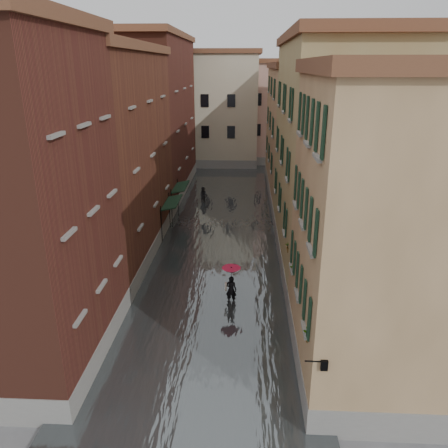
# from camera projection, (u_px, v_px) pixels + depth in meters

# --- Properties ---
(ground) EXTENTS (120.00, 120.00, 0.00)m
(ground) POSITION_uv_depth(u_px,v_px,m) (205.00, 332.00, 20.46)
(ground) COLOR #535355
(ground) RESTS_ON ground
(floodwater) EXTENTS (10.00, 60.00, 0.20)m
(floodwater) POSITION_uv_depth(u_px,v_px,m) (221.00, 231.00, 32.62)
(floodwater) COLOR #4A5052
(floodwater) RESTS_ON ground
(building_left_near) EXTENTS (6.00, 8.00, 13.00)m
(building_left_near) POSITION_uv_depth(u_px,v_px,m) (15.00, 211.00, 16.69)
(building_left_near) COLOR brown
(building_left_near) RESTS_ON ground
(building_left_mid) EXTENTS (6.00, 14.00, 12.50)m
(building_left_mid) POSITION_uv_depth(u_px,v_px,m) (104.00, 160.00, 27.10)
(building_left_mid) COLOR #582D1C
(building_left_mid) RESTS_ON ground
(building_left_far) EXTENTS (6.00, 16.00, 14.00)m
(building_left_far) POSITION_uv_depth(u_px,v_px,m) (153.00, 119.00, 40.92)
(building_left_far) COLOR brown
(building_left_far) RESTS_ON ground
(building_right_near) EXTENTS (6.00, 8.00, 11.50)m
(building_right_near) POSITION_uv_depth(u_px,v_px,m) (384.00, 237.00, 16.27)
(building_right_near) COLOR #94724C
(building_right_near) RESTS_ON ground
(building_right_mid) EXTENTS (6.00, 14.00, 13.00)m
(building_right_mid) POSITION_uv_depth(u_px,v_px,m) (332.00, 158.00, 26.33)
(building_right_mid) COLOR #9D905F
(building_right_mid) RESTS_ON ground
(building_right_far) EXTENTS (6.00, 16.00, 11.50)m
(building_right_far) POSITION_uv_depth(u_px,v_px,m) (302.00, 134.00, 40.66)
(building_right_far) COLOR #94724C
(building_right_far) RESTS_ON ground
(building_end_cream) EXTENTS (12.00, 9.00, 13.00)m
(building_end_cream) POSITION_uv_depth(u_px,v_px,m) (208.00, 110.00, 54.03)
(building_end_cream) COLOR beige
(building_end_cream) RESTS_ON ground
(building_end_pink) EXTENTS (10.00, 9.00, 12.00)m
(building_end_pink) POSITION_uv_depth(u_px,v_px,m) (280.00, 113.00, 55.64)
(building_end_pink) COLOR tan
(building_end_pink) RESTS_ON ground
(awning_near) EXTENTS (1.09, 3.36, 2.80)m
(awning_near) POSITION_uv_depth(u_px,v_px,m) (172.00, 203.00, 31.20)
(awning_near) COLOR black
(awning_near) RESTS_ON ground
(awning_far) EXTENTS (1.09, 3.35, 2.80)m
(awning_far) POSITION_uv_depth(u_px,v_px,m) (180.00, 188.00, 35.17)
(awning_far) COLOR black
(awning_far) RESTS_ON ground
(wall_lantern) EXTENTS (0.71, 0.22, 0.35)m
(wall_lantern) POSITION_uv_depth(u_px,v_px,m) (323.00, 364.00, 13.59)
(wall_lantern) COLOR black
(wall_lantern) RESTS_ON ground
(window_planters) EXTENTS (0.59, 8.40, 0.84)m
(window_planters) POSITION_uv_depth(u_px,v_px,m) (298.00, 271.00, 18.57)
(window_planters) COLOR brown
(window_planters) RESTS_ON ground
(pedestrian_main) EXTENTS (1.00, 1.00, 2.06)m
(pedestrian_main) POSITION_uv_depth(u_px,v_px,m) (231.00, 281.00, 22.47)
(pedestrian_main) COLOR black
(pedestrian_main) RESTS_ON ground
(pedestrian_far) EXTENTS (0.82, 0.69, 1.51)m
(pedestrian_far) POSITION_uv_depth(u_px,v_px,m) (203.00, 195.00, 39.22)
(pedestrian_far) COLOR black
(pedestrian_far) RESTS_ON ground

